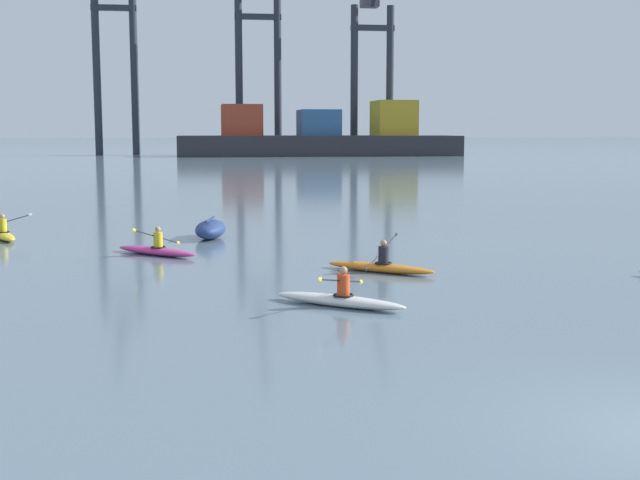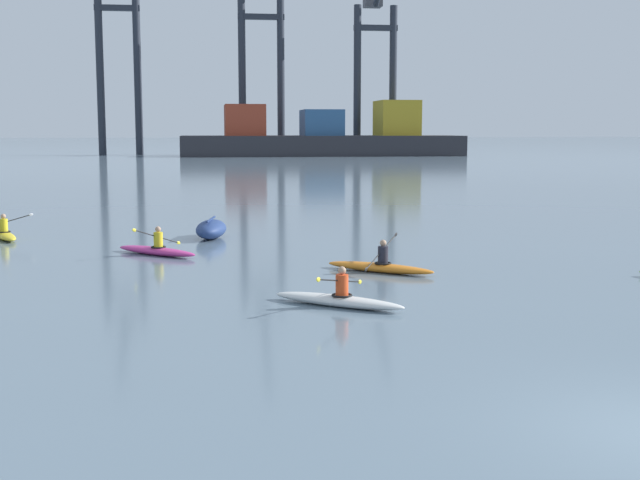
# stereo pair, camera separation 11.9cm
# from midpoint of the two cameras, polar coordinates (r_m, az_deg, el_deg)

# --- Properties ---
(container_barge) EXTENTS (43.16, 11.39, 8.49)m
(container_barge) POSITION_cam_midpoint_polar(r_m,az_deg,el_deg) (131.44, 0.22, 6.93)
(container_barge) COLOR #28282D
(container_barge) RESTS_ON ground
(gantry_crane_west) EXTENTS (7.01, 17.64, 34.14)m
(gantry_crane_west) POSITION_cam_midpoint_polar(r_m,az_deg,el_deg) (139.53, -13.49, 12.97)
(gantry_crane_west) COLOR #232833
(gantry_crane_west) RESTS_ON ground
(gantry_crane_west_mid) EXTENTS (7.50, 17.08, 37.33)m
(gantry_crane_west_mid) POSITION_cam_midpoint_polar(r_m,az_deg,el_deg) (139.54, -3.95, 13.11)
(gantry_crane_west_mid) COLOR #232833
(gantry_crane_west_mid) RESTS_ON ground
(gantry_crane_east_mid) EXTENTS (7.10, 17.24, 34.26)m
(gantry_crane_east_mid) POSITION_cam_midpoint_polar(r_m,az_deg,el_deg) (139.20, 3.83, 12.62)
(gantry_crane_east_mid) COLOR #232833
(gantry_crane_east_mid) RESTS_ON ground
(capsized_dinghy) EXTENTS (1.50, 2.74, 0.76)m
(capsized_dinghy) POSITION_cam_midpoint_polar(r_m,az_deg,el_deg) (32.27, -7.26, 0.73)
(capsized_dinghy) COLOR navy
(capsized_dinghy) RESTS_ON ground
(kayak_magenta) EXTENTS (2.93, 2.72, 1.01)m
(kayak_magenta) POSITION_cam_midpoint_polar(r_m,az_deg,el_deg) (28.32, -10.87, -0.65)
(kayak_magenta) COLOR #C13384
(kayak_magenta) RESTS_ON ground
(kayak_orange) EXTENTS (3.05, 2.56, 1.08)m
(kayak_orange) POSITION_cam_midpoint_polar(r_m,az_deg,el_deg) (24.55, 4.23, -1.78)
(kayak_orange) COLOR orange
(kayak_orange) RESTS_ON ground
(kayak_yellow) EXTENTS (2.08, 3.36, 0.95)m
(kayak_yellow) POSITION_cam_midpoint_polar(r_m,az_deg,el_deg) (34.11, -20.51, 0.38)
(kayak_yellow) COLOR yellow
(kayak_yellow) RESTS_ON ground
(kayak_white) EXTENTS (3.07, 2.53, 0.95)m
(kayak_white) POSITION_cam_midpoint_polar(r_m,az_deg,el_deg) (19.82, 1.44, -4.01)
(kayak_white) COLOR silver
(kayak_white) RESTS_ON ground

